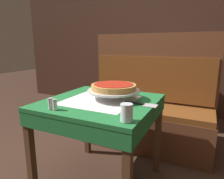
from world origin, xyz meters
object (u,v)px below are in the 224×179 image
(water_glass_near, at_px, (127,113))
(deep_dish_pizza, at_px, (114,87))
(salt_shaker, at_px, (50,104))
(condiment_caddy, at_px, (179,71))
(pizza_pan_stand, at_px, (114,91))
(dining_table_rear, at_px, (177,80))
(pepper_shaker, at_px, (55,105))
(booth_bench, at_px, (147,115))
(dining_table_front, at_px, (101,111))
(pizza_server, at_px, (141,104))

(water_glass_near, bearing_deg, deep_dish_pizza, 123.94)
(salt_shaker, bearing_deg, deep_dish_pizza, 57.79)
(water_glass_near, xyz_separation_m, condiment_caddy, (0.01, 2.00, 0.00))
(pizza_pan_stand, relative_size, condiment_caddy, 2.28)
(dining_table_rear, height_order, deep_dish_pizza, deep_dish_pizza)
(dining_table_rear, height_order, pepper_shaker, pepper_shaker)
(booth_bench, bearing_deg, dining_table_front, -99.70)
(condiment_caddy, bearing_deg, salt_shaker, -105.12)
(dining_table_front, xyz_separation_m, deep_dish_pizza, (0.08, 0.07, 0.19))
(dining_table_front, bearing_deg, condiment_caddy, 77.91)
(dining_table_front, distance_m, salt_shaker, 0.41)
(pizza_server, relative_size, condiment_caddy, 1.36)
(dining_table_front, distance_m, pepper_shaker, 0.40)
(water_glass_near, bearing_deg, booth_bench, 100.05)
(pizza_pan_stand, bearing_deg, condiment_caddy, 80.06)
(pizza_server, relative_size, water_glass_near, 2.43)
(pizza_server, bearing_deg, pizza_pan_stand, 166.79)
(booth_bench, relative_size, deep_dish_pizza, 4.08)
(booth_bench, bearing_deg, pizza_pan_stand, -94.86)
(deep_dish_pizza, height_order, condiment_caddy, condiment_caddy)
(dining_table_rear, xyz_separation_m, pizza_server, (-0.00, -1.74, 0.10))
(dining_table_rear, xyz_separation_m, deep_dish_pizza, (-0.25, -1.69, 0.20))
(dining_table_front, bearing_deg, pepper_shaker, -113.23)
(booth_bench, distance_m, salt_shaker, 1.29)
(deep_dish_pizza, bearing_deg, condiment_caddy, 80.06)
(pepper_shaker, relative_size, condiment_caddy, 0.40)
(pizza_server, distance_m, condiment_caddy, 1.65)
(dining_table_rear, distance_m, pizza_pan_stand, 1.71)
(dining_table_rear, bearing_deg, dining_table_front, -100.42)
(dining_table_front, height_order, dining_table_rear, dining_table_rear)
(pizza_pan_stand, relative_size, water_glass_near, 4.06)
(pepper_shaker, bearing_deg, water_glass_near, 2.15)
(pizza_pan_stand, distance_m, salt_shaker, 0.50)
(condiment_caddy, bearing_deg, water_glass_near, -90.27)
(dining_table_front, xyz_separation_m, pizza_pan_stand, (0.08, 0.07, 0.16))
(booth_bench, relative_size, pizza_pan_stand, 3.49)
(pizza_pan_stand, relative_size, salt_shaker, 5.37)
(water_glass_near, height_order, salt_shaker, water_glass_near)
(pizza_pan_stand, xyz_separation_m, pizza_server, (0.25, -0.06, -0.06))
(deep_dish_pizza, bearing_deg, pepper_shaker, -118.30)
(booth_bench, xyz_separation_m, pizza_pan_stand, (-0.06, -0.76, 0.43))
(deep_dish_pizza, distance_m, pepper_shaker, 0.48)
(booth_bench, relative_size, condiment_caddy, 7.94)
(water_glass_near, distance_m, pepper_shaker, 0.50)
(condiment_caddy, bearing_deg, dining_table_rear, 110.30)
(pizza_server, bearing_deg, pepper_shaker, -142.46)
(pizza_pan_stand, distance_m, pepper_shaker, 0.48)
(dining_table_rear, bearing_deg, pizza_server, -90.00)
(booth_bench, distance_m, pepper_shaker, 1.28)
(pizza_server, relative_size, pepper_shaker, 3.37)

